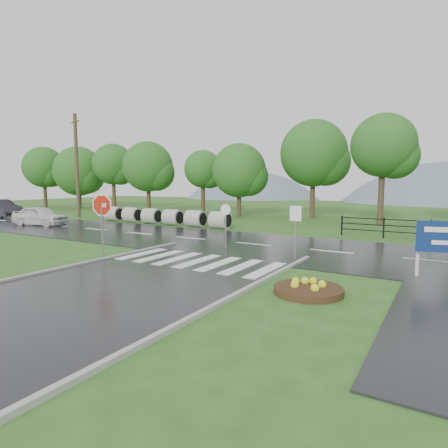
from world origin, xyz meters
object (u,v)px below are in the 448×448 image
Objects in this scene: culvert_pipes at (162,217)px; car_dark at (1,217)px; car_white at (41,226)px; stop_sign at (102,211)px.

culvert_pipes reaches higher than car_dark.
car_white is at bearing -102.56° from car_dark.
car_dark is at bearing 66.33° from car_white.
culvert_pipes is 4.06× the size of stop_sign.
culvert_pipes is at bearing 119.47° from stop_sign.
car_dark is at bearing -169.19° from culvert_pipes.
car_dark is at bearing 160.65° from stop_sign.
car_dark is (-9.57, 2.21, 0.00)m from car_white.
stop_sign reaches higher than car_dark.
culvert_pipes is 2.74× the size of car_white.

